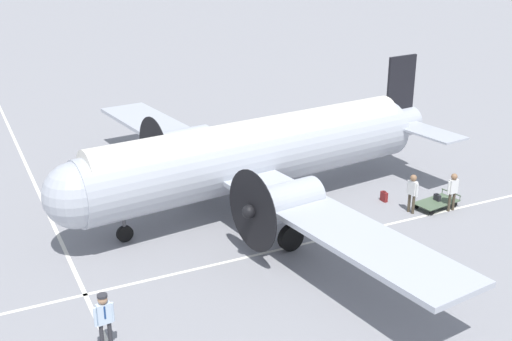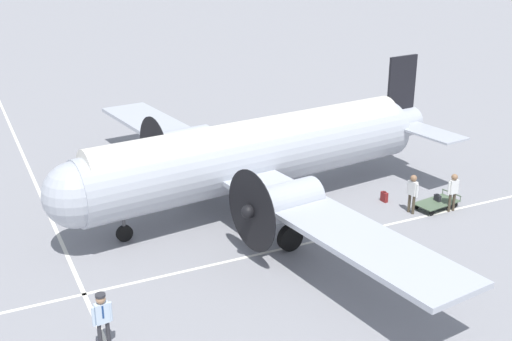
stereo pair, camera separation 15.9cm
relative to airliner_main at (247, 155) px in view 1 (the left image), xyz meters
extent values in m
plane|color=gray|center=(-0.06, 0.45, -2.64)|extent=(300.00, 300.00, 0.00)
cube|color=silver|center=(-0.06, -8.36, -2.64)|extent=(120.00, 0.16, 0.01)
cube|color=silver|center=(4.22, 0.45, -2.64)|extent=(0.16, 120.00, 0.01)
cylinder|color=#ADB2BC|center=(-0.06, 0.45, -0.15)|extent=(4.83, 16.80, 2.77)
cylinder|color=silver|center=(-0.06, 0.45, 0.61)|extent=(3.90, 15.89, 1.94)
sphere|color=#ADB2BC|center=(0.98, -7.77, -0.15)|extent=(2.63, 2.63, 2.63)
cylinder|color=#ADB2BC|center=(-1.10, 8.68, -0.01)|extent=(1.92, 3.40, 1.53)
cube|color=black|center=(-1.17, 9.28, 1.93)|extent=(0.37, 1.82, 3.19)
cube|color=#ADB2BC|center=(-1.15, 9.08, 0.12)|extent=(8.35, 2.64, 0.10)
cube|color=#ADB2BC|center=(0.09, -0.75, -0.50)|extent=(25.80, 5.83, 0.20)
cylinder|color=#ADB2BC|center=(4.46, -0.48, -0.48)|extent=(1.87, 3.00, 1.53)
cylinder|color=black|center=(4.66, -2.03, -0.48)|extent=(3.18, 0.44, 3.20)
sphere|color=black|center=(4.67, -2.17, -0.48)|extent=(0.53, 0.53, 0.53)
cylinder|color=#ADB2BC|center=(-4.20, -1.58, -0.48)|extent=(1.87, 3.00, 1.53)
cylinder|color=black|center=(-4.00, -3.12, -0.48)|extent=(3.18, 0.44, 3.20)
sphere|color=black|center=(-3.99, -3.26, -0.48)|extent=(0.53, 0.53, 0.53)
cylinder|color=#4C4C51|center=(4.42, -0.20, -1.59)|extent=(0.18, 0.18, 1.00)
cylinder|color=black|center=(4.42, -0.20, -2.09)|extent=(0.44, 1.13, 1.10)
cylinder|color=#4C4C51|center=(-4.24, -1.30, -1.59)|extent=(0.18, 0.18, 1.00)
cylinder|color=black|center=(-4.24, -1.30, -2.09)|extent=(0.44, 1.13, 1.10)
cylinder|color=#4C4C51|center=(0.75, -5.96, -1.85)|extent=(0.14, 0.14, 0.89)
cylinder|color=black|center=(0.75, -5.96, -2.29)|extent=(0.27, 0.72, 0.70)
cylinder|color=#2D2D33|center=(7.61, -8.30, -2.19)|extent=(0.13, 0.13, 0.90)
cylinder|color=#2D2D33|center=(7.64, -8.56, -2.19)|extent=(0.13, 0.13, 0.90)
cube|color=silver|center=(7.62, -8.43, -1.40)|extent=(0.25, 0.45, 0.67)
sphere|color=tan|center=(7.62, -8.43, -0.92)|extent=(0.30, 0.30, 0.30)
cylinder|color=silver|center=(7.60, -8.16, -1.44)|extent=(0.10, 0.10, 0.64)
cylinder|color=silver|center=(7.65, -8.69, -1.44)|extent=(0.10, 0.10, 0.64)
cube|color=navy|center=(7.73, -8.42, -1.32)|extent=(0.01, 0.06, 0.43)
cylinder|color=#2D2D33|center=(7.62, -8.43, -0.79)|extent=(0.34, 0.34, 0.07)
cylinder|color=#473D2D|center=(3.76, 6.51, -2.20)|extent=(0.13, 0.13, 0.88)
cylinder|color=#473D2D|center=(3.51, 6.47, -2.20)|extent=(0.13, 0.13, 0.88)
cube|color=white|center=(3.64, 6.49, -1.42)|extent=(0.45, 0.26, 0.66)
sphere|color=#8C6647|center=(3.64, 6.49, -0.94)|extent=(0.29, 0.29, 0.29)
cylinder|color=white|center=(3.90, 6.53, -1.46)|extent=(0.10, 0.10, 0.63)
cylinder|color=white|center=(3.38, 6.45, -1.46)|extent=(0.10, 0.10, 0.63)
cylinder|color=#473D2D|center=(4.27, 8.41, -2.21)|extent=(0.13, 0.13, 0.87)
cylinder|color=#473D2D|center=(4.27, 8.16, -2.21)|extent=(0.13, 0.13, 0.87)
cube|color=white|center=(4.27, 8.28, -1.44)|extent=(0.21, 0.42, 0.65)
sphere|color=#8C6647|center=(4.27, 8.28, -0.97)|extent=(0.29, 0.29, 0.29)
cylinder|color=white|center=(4.27, 8.54, -1.48)|extent=(0.10, 0.10, 0.62)
cylinder|color=white|center=(4.27, 8.02, -1.48)|extent=(0.10, 0.10, 0.62)
cube|color=maroon|center=(2.03, 6.20, -2.41)|extent=(0.38, 0.18, 0.47)
cube|color=#551515|center=(2.03, 6.20, -2.14)|extent=(0.14, 0.12, 0.02)
cube|color=#232328|center=(3.65, 7.99, -2.33)|extent=(0.35, 0.16, 0.61)
cube|color=black|center=(3.65, 7.99, -2.00)|extent=(0.13, 0.11, 0.02)
cube|color=#4C6047|center=(3.74, 7.88, -2.34)|extent=(1.39, 2.22, 0.04)
cube|color=#4C6047|center=(3.59, 8.88, -2.10)|extent=(1.09, 0.20, 0.04)
cylinder|color=#4C6047|center=(4.10, 8.95, -2.21)|extent=(0.04, 0.04, 0.22)
cylinder|color=#4C6047|center=(3.08, 8.80, -2.21)|extent=(0.04, 0.04, 0.22)
cylinder|color=black|center=(4.28, 7.16, -2.50)|extent=(0.10, 0.29, 0.28)
cylinder|color=black|center=(3.41, 7.03, -2.50)|extent=(0.10, 0.29, 0.28)
cylinder|color=black|center=(4.06, 8.72, -2.50)|extent=(0.10, 0.29, 0.28)
cylinder|color=black|center=(3.19, 8.60, -2.50)|extent=(0.10, 0.29, 0.28)
camera|label=1|loc=(24.49, -11.62, 9.34)|focal=45.00mm
camera|label=2|loc=(24.56, -11.48, 9.34)|focal=45.00mm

